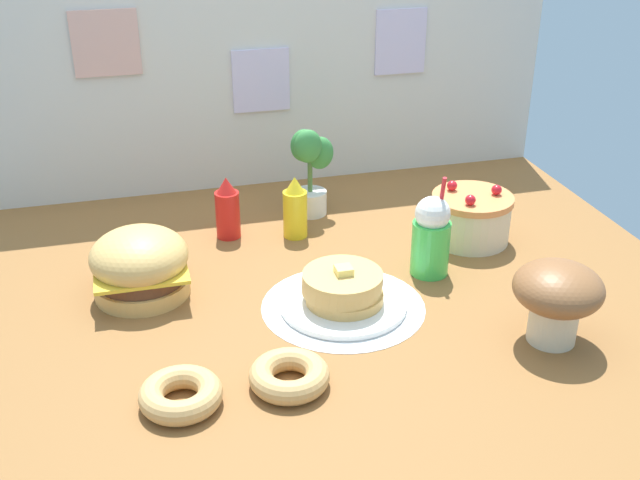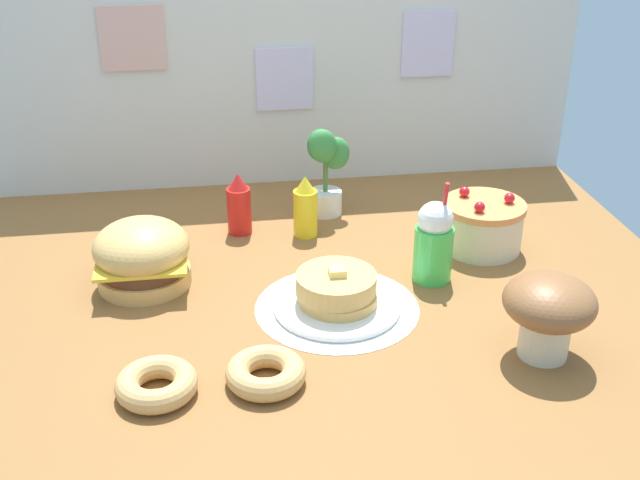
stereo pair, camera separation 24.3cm
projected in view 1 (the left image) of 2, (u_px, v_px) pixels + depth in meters
ground_plane at (326, 304)px, 2.38m from camera, size 2.35×1.96×0.02m
back_wall at (260, 85)px, 3.04m from camera, size 2.35×0.04×0.81m
doily_mat at (343, 306)px, 2.35m from camera, size 0.49×0.49×0.00m
burger at (140, 264)px, 2.37m from camera, size 0.30×0.30×0.21m
pancake_stack at (343, 292)px, 2.33m from camera, size 0.38×0.38×0.13m
layer_cake at (471, 217)px, 2.71m from camera, size 0.28×0.28×0.20m
ketchup_bottle at (228, 210)px, 2.73m from camera, size 0.09×0.09×0.22m
mustard_bottle at (295, 209)px, 2.73m from camera, size 0.09×0.09×0.22m
cream_soda_cup at (431, 236)px, 2.48m from camera, size 0.12×0.12×0.34m
donut_pink_glaze at (181, 394)px, 1.92m from camera, size 0.21×0.21×0.06m
donut_chocolate at (289, 375)px, 1.99m from camera, size 0.21×0.21×0.06m
potted_plant at (310, 168)px, 2.87m from camera, size 0.16×0.14×0.34m
mushroom_stool at (557, 295)px, 2.13m from camera, size 0.25×0.25×0.24m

